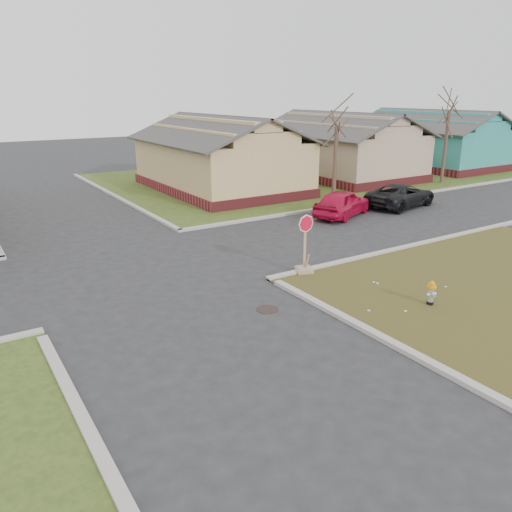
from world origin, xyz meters
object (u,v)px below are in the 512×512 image
red_sedan (342,203)px  dark_pickup (401,195)px  fire_hydrant (431,291)px  stop_sign (304,260)px

red_sedan → dark_pickup: (4.21, -0.04, -0.05)m
fire_hydrant → red_sedan: red_sedan is taller
dark_pickup → red_sedan: bearing=78.9°
stop_sign → dark_pickup: bearing=49.0°
fire_hydrant → red_sedan: bearing=76.1°
fire_hydrant → dark_pickup: dark_pickup is taller
red_sedan → dark_pickup: 4.21m
fire_hydrant → dark_pickup: (9.56, 9.73, 0.18)m
red_sedan → stop_sign: bearing=106.8°
stop_sign → red_sedan: size_ratio=0.51×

